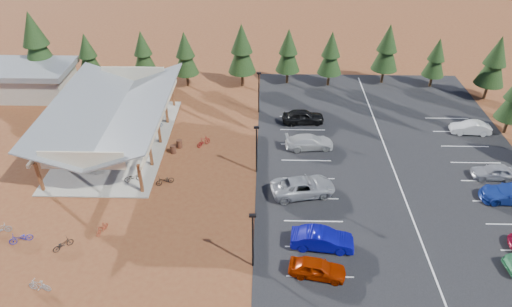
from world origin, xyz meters
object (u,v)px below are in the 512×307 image
object	(u,v)px
bike_5	(121,160)
bike_3	(116,103)
bike_0	(88,163)
car_0	(317,268)
bike_13	(39,285)
car_1	(322,239)
bike_11	(102,228)
bike_12	(63,244)
car_8	(494,172)
trash_bin_0	(173,149)
trash_bin_1	(179,144)
outbuilding	(29,80)
bike_15	(204,141)
lamp_post_2	(259,90)
bike_7	(161,104)
car_4	(303,117)
car_9	(470,128)
bike_6	(156,123)
bike_16	(165,180)
bike_9	(1,229)
car_2	(303,187)
bike_4	(133,178)
bike_pavilion	(112,111)
lamp_post_1	(256,146)
bike_2	(105,137)
car_3	(309,142)
bike_1	(77,151)
bike_10	(21,238)

from	to	relation	value
bike_5	bike_3	bearing A→B (deg)	24.20
bike_0	car_0	distance (m)	25.05
bike_13	car_1	distance (m)	21.06
car_0	bike_11	bearing A→B (deg)	86.71
bike_12	car_8	bearing A→B (deg)	-120.29
trash_bin_0	bike_13	bearing A→B (deg)	-109.89
trash_bin_1	car_1	world-z (taller)	car_1
outbuilding	bike_15	bearing A→B (deg)	-26.15
lamp_post_2	bike_7	distance (m)	12.07
car_4	car_9	size ratio (longest dim) A/B	1.12
bike_3	bike_0	bearing A→B (deg)	-169.73
bike_6	trash_bin_0	bearing A→B (deg)	-146.69
bike_5	bike_16	xyz separation A→B (m)	(4.98, -3.07, -0.09)
bike_9	car_2	xyz separation A→B (m)	(25.03, 5.68, 0.38)
bike_5	car_0	distance (m)	22.86
bike_7	bike_15	xyz separation A→B (m)	(6.11, -8.24, -0.06)
lamp_post_2	bike_12	bearing A→B (deg)	-123.64
bike_16	car_4	distance (m)	18.04
bike_4	car_1	world-z (taller)	car_1
bike_pavilion	bike_11	distance (m)	14.34
lamp_post_1	trash_bin_1	size ratio (longest dim) A/B	5.71
bike_2	bike_16	world-z (taller)	bike_2
bike_4	bike_2	bearing A→B (deg)	15.85
lamp_post_1	bike_5	distance (m)	13.77
lamp_post_1	bike_6	bearing A→B (deg)	144.37
bike_3	car_0	bearing A→B (deg)	-132.27
bike_3	bike_12	bearing A→B (deg)	-167.36
bike_0	car_3	distance (m)	22.45
outbuilding	trash_bin_1	world-z (taller)	outbuilding
bike_1	car_0	size ratio (longest dim) A/B	0.37
trash_bin_0	car_9	world-z (taller)	car_9
bike_10	car_8	size ratio (longest dim) A/B	0.43
trash_bin_1	car_4	world-z (taller)	car_4
lamp_post_1	car_0	bearing A→B (deg)	-69.63
trash_bin_1	car_4	distance (m)	14.39
bike_6	car_2	xyz separation A→B (m)	(15.89, -11.61, 0.34)
bike_7	bike_10	distance (m)	23.80
lamp_post_2	bike_0	distance (m)	20.50
bike_10	bike_12	distance (m)	3.65
bike_13	bike_15	xyz separation A→B (m)	(9.43, 19.25, 0.00)
lamp_post_2	trash_bin_0	world-z (taller)	lamp_post_2
bike_5	bike_4	bearing A→B (deg)	-139.11
car_8	outbuilding	bearing A→B (deg)	-105.47
lamp_post_1	bike_7	world-z (taller)	lamp_post_1
bike_2	bike_9	xyz separation A→B (m)	(-4.38, -14.12, -0.10)
lamp_post_1	car_2	bearing A→B (deg)	-37.51
bike_7	car_8	distance (m)	36.91
bike_3	bike_13	size ratio (longest dim) A/B	1.02
lamp_post_1	bike_11	xyz separation A→B (m)	(-12.49, -8.71, -2.53)
bike_10	car_4	size ratio (longest dim) A/B	0.38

